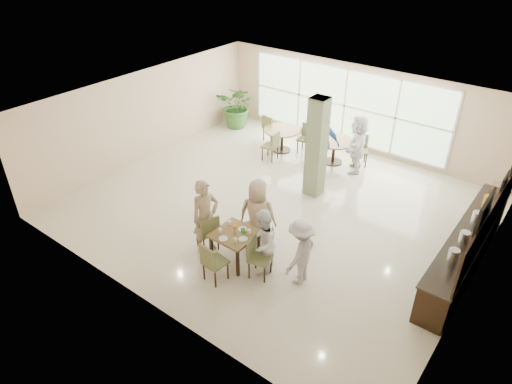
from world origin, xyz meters
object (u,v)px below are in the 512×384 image
Objects in this scene: round_table_right at (334,145)px; teen_standing at (301,252)px; round_table_left at (282,134)px; main_table at (235,237)px; adult_standing at (317,124)px; buffet_counter at (468,246)px; adult_a at (321,143)px; teen_left at (206,217)px; teen_right at (262,242)px; potted_plant at (238,106)px; teen_far at (258,215)px; adult_b at (358,144)px.

teen_standing reaches higher than round_table_right.
round_table_left is 6.33m from teen_standing.
main_table is 0.55× the size of adult_standing.
adult_a is (-4.83, 1.93, 0.37)m from buffet_counter.
teen_left reaches higher than round_table_right.
adult_standing reaches higher than round_table_right.
round_table_right is 5.66m from teen_right.
potted_plant is at bearing 161.30° from buffet_counter.
teen_far is at bearing -81.77° from round_table_right.
teen_far is 1.15× the size of teen_right.
buffet_counter is 2.63× the size of adult_b.
adult_a reaches higher than teen_left.
adult_a is 1.08m from adult_b.
potted_plant is 3.16m from adult_standing.
adult_b is at bearing 21.01° from adult_a.
teen_far is 4.21m from adult_a.
teen_left is (-4.93, -3.01, 0.36)m from buffet_counter.
teen_far is (-4.07, -2.21, 0.33)m from buffet_counter.
round_table_right is at bearing -160.91° from teen_standing.
teen_far is 0.88m from teen_right.
main_table is 6.47m from adult_standing.
adult_a reaches higher than teen_far.
teen_left is 1.02× the size of adult_b.
potted_plant is 8.47m from teen_standing.
adult_standing reaches higher than teen_right.
teen_far is 1.14× the size of teen_standing.
round_table_right is at bearing -5.05° from potted_plant.
adult_b is at bearing 88.07° from main_table.
teen_standing is at bearing 141.24° from teen_far.
teen_far is 0.97× the size of adult_a.
adult_b reaches higher than round_table_right.
potted_plant is 0.89× the size of adult_b.
buffet_counter reaches higher than round_table_left.
potted_plant is at bearing -115.29° from adult_b.
main_table is 0.75× the size of round_table_left.
buffet_counter reaches higher than teen_right.
round_table_left and round_table_right have the same top height.
adult_a reaches higher than round_table_left.
teen_left reaches higher than teen_right.
adult_b is (-1.33, 5.19, 0.12)m from teen_standing.
potted_plant is 7.26m from teen_left.
teen_far reaches higher than potted_plant.
teen_far is (0.86, 0.80, -0.03)m from teen_left.
teen_standing reaches higher than teen_right.
round_table_left is 0.65× the size of adult_a.
potted_plant is 1.03× the size of teen_standing.
teen_right is 0.84× the size of adult_a.
adult_a is (4.13, -1.10, 0.12)m from potted_plant.
potted_plant is 0.90× the size of teen_far.
teen_left is at bearing -148.63° from buffet_counter.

